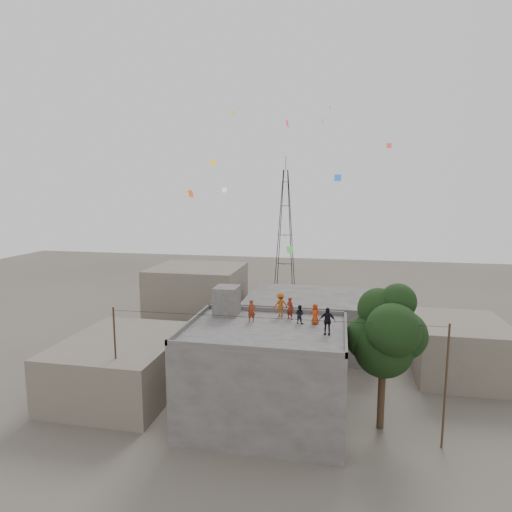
{
  "coord_description": "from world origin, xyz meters",
  "views": [
    {
      "loc": [
        4.46,
        -25.39,
        14.52
      ],
      "look_at": [
        -0.94,
        1.69,
        10.45
      ],
      "focal_mm": 30.0,
      "sensor_mm": 36.0,
      "label": 1
    }
  ],
  "objects": [
    {
      "name": "neighbor_east",
      "position": [
        14.0,
        10.0,
        2.2
      ],
      "size": [
        7.0,
        8.0,
        4.4
      ],
      "primitive_type": "cube",
      "color": "#6A6353",
      "rests_on": "ground"
    },
    {
      "name": "parapet",
      "position": [
        0.0,
        0.0,
        6.25
      ],
      "size": [
        10.0,
        8.0,
        0.3
      ],
      "color": "#4B4946",
      "rests_on": "main_building"
    },
    {
      "name": "stair_head_box",
      "position": [
        -3.2,
        2.6,
        7.1
      ],
      "size": [
        1.6,
        1.8,
        2.0
      ],
      "primitive_type": "cube",
      "color": "#4B4946",
      "rests_on": "main_building"
    },
    {
      "name": "neighbor_north",
      "position": [
        2.0,
        14.0,
        2.5
      ],
      "size": [
        12.0,
        9.0,
        5.0
      ],
      "primitive_type": "cube",
      "color": "#4B4946",
      "rests_on": "ground"
    },
    {
      "name": "person_red_child",
      "position": [
        -1.16,
        1.31,
        6.83
      ],
      "size": [
        0.64,
        0.56,
        1.47
      ],
      "primitive_type": "imported",
      "rotation": [
        0.0,
        0.0,
        0.48
      ],
      "color": "maroon",
      "rests_on": "main_building"
    },
    {
      "name": "person_dark_adult",
      "position": [
        3.8,
        -0.3,
        6.93
      ],
      "size": [
        0.98,
        0.41,
        1.67
      ],
      "primitive_type": "imported",
      "rotation": [
        0.0,
        0.0,
        0.0
      ],
      "color": "black",
      "rests_on": "main_building"
    },
    {
      "name": "person_orange_adult",
      "position": [
        0.53,
        2.94,
        6.93
      ],
      "size": [
        1.24,
        1.06,
        1.66
      ],
      "primitive_type": "imported",
      "rotation": [
        0.0,
        0.0,
        -2.64
      ],
      "color": "#9C4A11",
      "rests_on": "main_building"
    },
    {
      "name": "person_dark_child",
      "position": [
        1.97,
        1.57,
        6.72
      ],
      "size": [
        0.73,
        0.66,
        1.24
      ],
      "primitive_type": "imported",
      "rotation": [
        0.0,
        0.0,
        2.76
      ],
      "color": "black",
      "rests_on": "main_building"
    },
    {
      "name": "main_building",
      "position": [
        0.0,
        0.0,
        3.05
      ],
      "size": [
        10.0,
        8.0,
        6.1
      ],
      "color": "#4B4946",
      "rests_on": "ground"
    },
    {
      "name": "neighbor_west",
      "position": [
        -11.0,
        2.0,
        2.0
      ],
      "size": [
        8.0,
        10.0,
        4.0
      ],
      "primitive_type": "cube",
      "color": "#6A6353",
      "rests_on": "ground"
    },
    {
      "name": "neighbor_northwest",
      "position": [
        -10.0,
        16.0,
        3.5
      ],
      "size": [
        9.0,
        8.0,
        7.0
      ],
      "primitive_type": "cube",
      "color": "#6A6353",
      "rests_on": "ground"
    },
    {
      "name": "tree",
      "position": [
        7.37,
        0.6,
        6.1
      ],
      "size": [
        4.9,
        4.6,
        9.1
      ],
      "color": "black",
      "rests_on": "ground"
    },
    {
      "name": "person_orange_child",
      "position": [
        2.97,
        1.64,
        6.78
      ],
      "size": [
        0.76,
        0.6,
        1.36
      ],
      "primitive_type": "imported",
      "rotation": [
        0.0,
        0.0,
        -0.28
      ],
      "color": "#B33B14",
      "rests_on": "main_building"
    },
    {
      "name": "kites",
      "position": [
        -0.33,
        7.73,
        16.65
      ],
      "size": [
        14.36,
        14.78,
        12.33
      ],
      "color": "#DA4817",
      "rests_on": "ground"
    },
    {
      "name": "utility_line",
      "position": [
        0.5,
        -1.25,
        3.83
      ],
      "size": [
        20.12,
        0.62,
        7.4
      ],
      "color": "black",
      "rests_on": "ground"
    },
    {
      "name": "person_red_adult",
      "position": [
        1.26,
        2.4,
        6.85
      ],
      "size": [
        0.66,
        0.6,
        1.51
      ],
      "primitive_type": "imported",
      "rotation": [
        0.0,
        0.0,
        2.58
      ],
      "color": "maroon",
      "rests_on": "main_building"
    },
    {
      "name": "ground",
      "position": [
        0.0,
        0.0,
        0.0
      ],
      "size": [
        140.0,
        140.0,
        0.0
      ],
      "primitive_type": "plane",
      "color": "#4D463F",
      "rests_on": "ground"
    },
    {
      "name": "transmission_tower",
      "position": [
        -4.0,
        40.0,
        9.07
      ],
      "size": [
        2.97,
        2.97,
        20.01
      ],
      "color": "black",
      "rests_on": "ground"
    }
  ]
}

